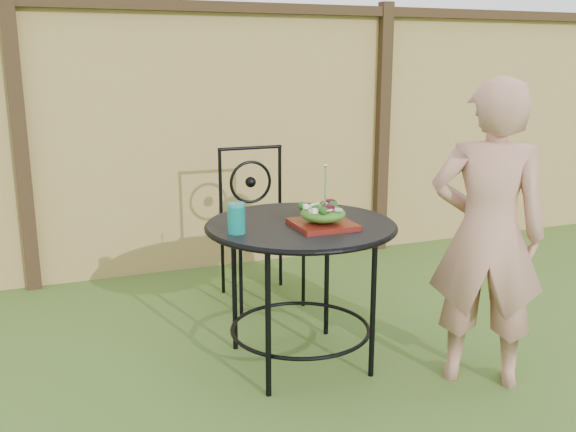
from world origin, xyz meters
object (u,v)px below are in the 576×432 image
object	(u,v)px
patio_table	(301,250)
patio_chair	(259,220)
diner	(487,235)
salad_plate	(323,225)

from	to	relation	value
patio_table	patio_chair	size ratio (longest dim) A/B	0.97
diner	patio_chair	bearing A→B (deg)	-32.58
patio_chair	salad_plate	size ratio (longest dim) A/B	3.52
patio_table	diner	world-z (taller)	diner
patio_chair	diner	size ratio (longest dim) A/B	0.67
diner	salad_plate	size ratio (longest dim) A/B	5.26
patio_table	diner	bearing A→B (deg)	-32.95
salad_plate	patio_table	bearing A→B (deg)	120.31
diner	patio_table	bearing A→B (deg)	0.96
salad_plate	diner	bearing A→B (deg)	-28.51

